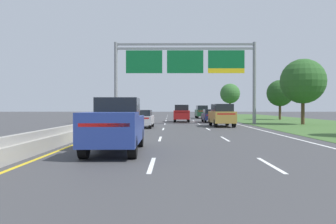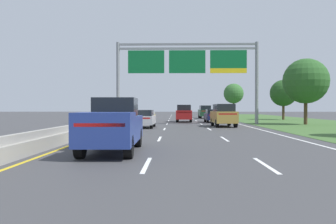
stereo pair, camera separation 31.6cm
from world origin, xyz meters
name	(u,v)px [view 1 (the left image)]	position (x,y,z in m)	size (l,w,h in m)	color
ground_plane	(183,125)	(0.00, 35.00, 0.00)	(220.00, 220.00, 0.00)	#3D3D3F
lane_striping	(183,125)	(0.00, 34.54, 0.00)	(11.96, 106.00, 0.01)	white
grass_verge_right	(320,125)	(13.95, 35.00, 0.01)	(14.00, 110.00, 0.02)	#3D602D
median_barrier_concrete	(118,122)	(-6.60, 35.00, 0.35)	(0.60, 110.00, 0.85)	#99968E
overhead_sign_gantry	(185,66)	(0.30, 36.55, 6.22)	(15.06, 0.42, 8.72)	gray
pickup_truck_blue	(116,125)	(-3.47, 13.67, 1.07)	(2.10, 5.44, 2.20)	navy
car_darkgreen_right_lane_suv	(202,112)	(3.93, 57.12, 1.10)	(1.98, 4.73, 2.11)	#193D23
car_gold_right_lane_suv	(222,115)	(3.56, 32.32, 1.10)	(2.02, 4.75, 2.11)	#A38438
car_silver_left_lane_sedan	(142,118)	(-3.73, 30.35, 0.82)	(1.89, 4.43, 1.57)	#B2B5BA
car_red_centre_lane_suv	(182,113)	(0.13, 42.60, 1.10)	(2.03, 4.75, 2.11)	maroon
car_navy_right_lane_sedan	(211,116)	(3.59, 41.65, 0.82)	(1.88, 4.43, 1.57)	#161E47
roadside_tree_mid	(303,81)	(12.60, 36.15, 4.52)	(4.68, 4.68, 6.87)	#4C3823
roadside_tree_far	(280,93)	(14.76, 50.59, 3.87)	(3.84, 3.84, 5.81)	#4C3823
roadside_tree_distant	(230,94)	(10.22, 66.68, 4.44)	(3.81, 3.81, 6.37)	#4C3823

